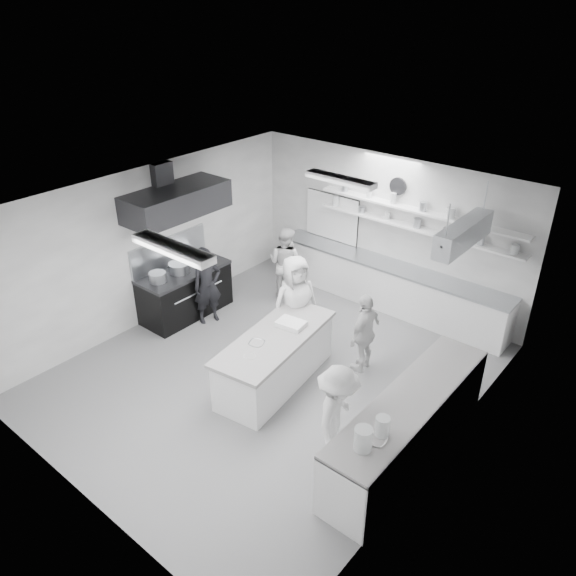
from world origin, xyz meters
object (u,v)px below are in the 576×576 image
Objects in this scene: cook_stove at (207,286)px; cook_back at (285,263)px; prep_island at (275,360)px; back_counter at (387,285)px; stove at (185,293)px; right_counter at (408,427)px.

cook_stove is 1.77m from cook_back.
cook_stove is at bearing 156.49° from prep_island.
prep_island is at bearing -91.69° from back_counter.
cook_stove is at bearing -131.12° from back_counter.
back_counter reaches higher than stove.
stove is 0.64m from cook_stove.
right_counter is 2.13× the size of cook_back.
stove reaches higher than prep_island.
right_counter is (5.25, -0.60, 0.02)m from stove.
cook_stove reaches higher than stove.
right_counter is at bearing -6.52° from stove.
cook_stove reaches higher than back_counter.
cook_back reaches higher than back_counter.
prep_island is (-0.10, -3.34, -0.04)m from back_counter.
stove is at bearing 173.48° from right_counter.
cook_back is (-1.83, -1.00, 0.32)m from back_counter.
cook_stove is at bearing 171.48° from right_counter.
prep_island is (2.80, -0.54, -0.03)m from stove.
back_counter is at bearing -159.83° from cook_back.
right_counter is 2.45m from prep_island.
stove is 4.03m from back_counter.
right_counter is at bearing -9.00° from prep_island.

